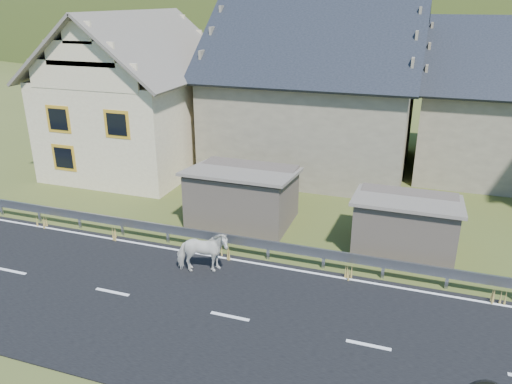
% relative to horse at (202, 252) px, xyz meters
% --- Properties ---
extents(ground, '(160.00, 160.00, 0.00)m').
position_rel_horse_xyz_m(ground, '(1.81, -2.09, -0.78)').
color(ground, '#334215').
rests_on(ground, ground).
extents(road, '(60.00, 7.00, 0.04)m').
position_rel_horse_xyz_m(road, '(1.81, -2.09, -0.76)').
color(road, black).
rests_on(road, ground).
extents(lane_markings, '(60.00, 6.60, 0.01)m').
position_rel_horse_xyz_m(lane_markings, '(1.81, -2.09, -0.73)').
color(lane_markings, silver).
rests_on(lane_markings, road).
extents(guardrail, '(28.10, 0.09, 0.75)m').
position_rel_horse_xyz_m(guardrail, '(1.81, 1.59, -0.22)').
color(guardrail, '#93969B').
rests_on(guardrail, ground).
extents(shed_left, '(4.30, 3.30, 2.40)m').
position_rel_horse_xyz_m(shed_left, '(-0.19, 4.41, 0.32)').
color(shed_left, brown).
rests_on(shed_left, ground).
extents(shed_right, '(3.80, 2.90, 2.20)m').
position_rel_horse_xyz_m(shed_right, '(6.31, 3.91, 0.22)').
color(shed_right, brown).
rests_on(shed_right, ground).
extents(house_cream, '(7.80, 9.80, 8.30)m').
position_rel_horse_xyz_m(house_cream, '(-8.20, 9.91, 3.58)').
color(house_cream, beige).
rests_on(house_cream, ground).
extents(house_stone_a, '(10.80, 9.80, 8.90)m').
position_rel_horse_xyz_m(house_stone_a, '(0.81, 12.91, 3.86)').
color(house_stone_a, gray).
rests_on(house_stone_a, ground).
extents(mountain, '(440.00, 280.00, 260.00)m').
position_rel_horse_xyz_m(mountain, '(6.81, 177.91, -20.78)').
color(mountain, '#223614').
rests_on(mountain, ground).
extents(conifer_patch, '(76.00, 50.00, 28.00)m').
position_rel_horse_xyz_m(conifer_patch, '(-53.19, 107.91, 5.22)').
color(conifer_patch, black).
rests_on(conifer_patch, ground).
extents(horse, '(1.36, 1.92, 1.48)m').
position_rel_horse_xyz_m(horse, '(0.00, 0.00, 0.00)').
color(horse, silver).
rests_on(horse, road).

